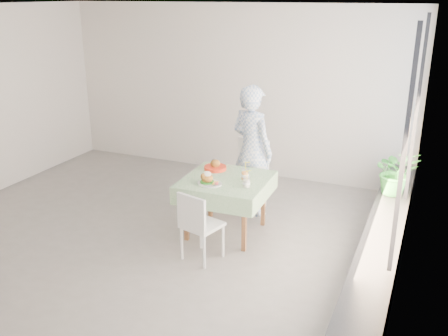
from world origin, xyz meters
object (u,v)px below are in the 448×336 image
at_px(potted_plant, 396,172).
at_px(main_dish, 208,180).
at_px(chair_far, 248,188).
at_px(diner, 252,150).
at_px(cafe_table, 226,199).
at_px(chair_near, 202,238).
at_px(juice_cup_orange, 245,175).

bearing_deg(potted_plant, main_dish, -149.98).
height_order(chair_far, diner, diner).
xyz_separation_m(cafe_table, potted_plant, (1.94, 0.94, 0.34)).
bearing_deg(diner, cafe_table, 106.00).
height_order(cafe_table, diner, diner).
distance_m(chair_near, juice_cup_orange, 1.00).
xyz_separation_m(chair_far, juice_cup_orange, (0.24, -0.75, 0.50)).
relative_size(juice_cup_orange, potted_plant, 0.46).
bearing_deg(chair_near, main_dish, 105.31).
height_order(cafe_table, chair_near, chair_near).
relative_size(chair_far, chair_near, 1.18).
distance_m(cafe_table, diner, 0.87).
relative_size(diner, main_dish, 5.77).
relative_size(chair_near, main_dish, 2.68).
bearing_deg(diner, juice_cup_orange, 124.29).
height_order(chair_far, juice_cup_orange, juice_cup_orange).
xyz_separation_m(chair_far, chair_near, (0.02, -1.56, -0.05)).
xyz_separation_m(main_dish, potted_plant, (2.07, 1.19, 0.00)).
bearing_deg(main_dish, chair_far, 84.28).
height_order(cafe_table, chair_far, chair_far).
bearing_deg(cafe_table, chair_far, 91.25).
relative_size(chair_far, potted_plant, 1.66).
bearing_deg(main_dish, juice_cup_orange, 42.57).
xyz_separation_m(chair_near, main_dish, (-0.13, 0.48, 0.54)).
xyz_separation_m(cafe_table, chair_far, (-0.02, 0.82, -0.15)).
bearing_deg(cafe_table, juice_cup_orange, 16.99).
height_order(juice_cup_orange, potted_plant, potted_plant).
bearing_deg(chair_near, cafe_table, 90.49).
xyz_separation_m(chair_far, main_dish, (-0.11, -1.08, 0.49)).
height_order(chair_near, main_dish, main_dish).
relative_size(chair_near, juice_cup_orange, 3.06).
xyz_separation_m(cafe_table, chair_near, (0.01, -0.74, -0.20)).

